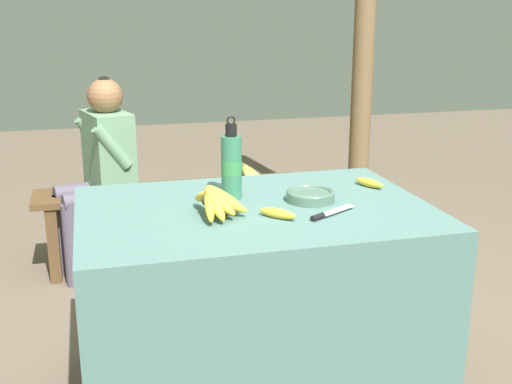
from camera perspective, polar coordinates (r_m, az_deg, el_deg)
The scene contains 11 objects.
market_counter at distance 2.42m, azimuth -0.11°, elevation -9.84°, with size 1.24×0.87×0.75m.
banana_bunch_ripe at distance 2.17m, azimuth -3.50°, elevation -0.71°, with size 0.17×0.27×0.12m.
serving_bowl at distance 2.35m, azimuth 4.85°, elevation -0.29°, with size 0.18×0.18×0.04m.
water_bottle at distance 2.36m, azimuth -2.20°, elevation 2.35°, with size 0.08×0.08×0.31m.
loose_banana_front at distance 2.16m, azimuth 1.95°, elevation -1.91°, with size 0.12×0.13×0.03m.
loose_banana_side at distance 2.57m, azimuth 10.03°, elevation 0.81°, with size 0.09×0.14×0.03m.
knife at distance 2.19m, azimuth 6.29°, elevation -1.94°, with size 0.20×0.13×0.02m.
wooden_bench at distance 3.68m, azimuth -7.43°, elevation -0.73°, with size 1.52×0.32×0.45m.
seated_vendor at distance 3.55m, azimuth -13.69°, elevation 2.63°, with size 0.46×0.43×1.09m.
banana_bunch_green at distance 3.72m, azimuth -0.67°, elevation 1.71°, with size 0.15×0.24×0.12m.
support_post_far at distance 4.26m, azimuth 9.67°, elevation 15.11°, with size 0.14×0.14×2.75m.
Camera 1 is at (-0.55, -2.11, 1.43)m, focal length 45.00 mm.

